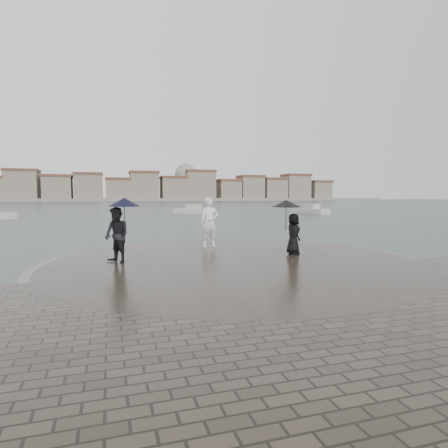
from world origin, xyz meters
name	(u,v)px	position (x,y,z in m)	size (l,w,h in m)	color
ground	(283,299)	(0.00, 0.00, 0.00)	(400.00, 400.00, 0.00)	#2B3835
kerb_ring	(236,266)	(0.00, 3.50, 0.16)	(12.50, 12.50, 0.32)	gray
quay_tip	(236,266)	(0.00, 3.50, 0.18)	(11.90, 11.90, 0.36)	#2D261E
statue	(210,222)	(0.00, 6.82, 1.37)	(0.74, 0.48, 2.03)	white
visitor_left	(119,227)	(-3.64, 4.22, 1.47)	(1.28, 1.15, 2.04)	black
visitor_right	(290,222)	(2.28, 4.11, 1.53)	(1.23, 1.12, 1.95)	black
far_skyline	(103,188)	(-6.29, 160.71, 5.61)	(260.00, 20.00, 37.00)	gray
boats	(180,212)	(4.45, 37.74, 0.38)	(42.11, 11.07, 1.50)	beige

